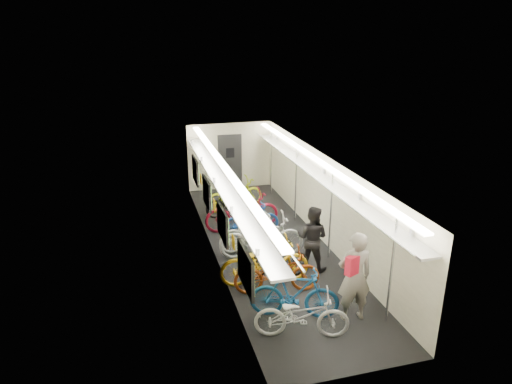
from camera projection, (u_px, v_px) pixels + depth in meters
train_car_shell at (250, 181)px, 12.20m from camera, size 10.00×10.00×10.00m
bicycle_0 at (302, 315)px, 8.47m from camera, size 1.88×1.11×0.93m
bicycle_1 at (294, 294)px, 9.02m from camera, size 1.85×1.11×1.07m
bicycle_2 at (277, 272)px, 9.92m from camera, size 1.97×0.92×1.00m
bicycle_3 at (274, 260)px, 10.44m from camera, size 1.66×0.52×0.99m
bicycle_4 at (264, 262)px, 10.25m from camera, size 2.09×0.86×1.07m
bicycle_5 at (253, 233)px, 11.73m from camera, size 1.80×0.59×1.07m
bicycle_6 at (262, 237)px, 11.46m from camera, size 2.21×0.98×1.12m
bicycle_7 at (251, 220)px, 12.68m from camera, size 1.63×0.49×0.98m
bicycle_8 at (242, 211)px, 13.07m from camera, size 2.21×0.86×1.14m
bicycle_9 at (231, 202)px, 13.98m from camera, size 1.60×0.48×0.95m
bicycle_10 at (234, 194)px, 14.57m from camera, size 2.04×1.07×1.02m
passenger_near at (354, 276)px, 8.87m from camera, size 0.72×0.50×1.88m
passenger_mid at (312, 238)px, 10.84m from camera, size 0.98×0.96×1.60m
backpack at (352, 265)px, 8.59m from camera, size 0.29×0.23×0.38m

